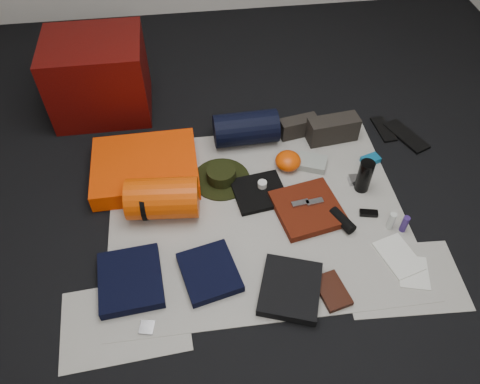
{
  "coord_description": "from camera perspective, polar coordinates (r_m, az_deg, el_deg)",
  "views": [
    {
      "loc": [
        -0.3,
        -1.57,
        2.02
      ],
      "look_at": [
        -0.08,
        0.08,
        0.1
      ],
      "focal_mm": 35.0,
      "sensor_mm": 36.0,
      "label": 1
    }
  ],
  "objects": [
    {
      "name": "floor",
      "position": [
        2.59,
        2.04,
        -2.7
      ],
      "size": [
        4.5,
        4.5,
        0.02
      ],
      "primitive_type": "cube",
      "color": "black",
      "rests_on": "ground"
    },
    {
      "name": "newspaper_mat",
      "position": [
        2.58,
        2.05,
        -2.52
      ],
      "size": [
        1.6,
        1.3,
        0.01
      ],
      "primitive_type": "cube",
      "color": "beige",
      "rests_on": "floor"
    },
    {
      "name": "newspaper_sheet_front_left",
      "position": [
        2.3,
        -13.82,
        -15.01
      ],
      "size": [
        0.61,
        0.44,
        0.0
      ],
      "primitive_type": "cube",
      "rotation": [
        0.0,
        0.0,
        0.07
      ],
      "color": "beige",
      "rests_on": "floor"
    },
    {
      "name": "newspaper_sheet_front_right",
      "position": [
        2.48,
        19.19,
        -9.87
      ],
      "size": [
        0.6,
        0.43,
        0.0
      ],
      "primitive_type": "cube",
      "rotation": [
        0.0,
        0.0,
        -0.05
      ],
      "color": "beige",
      "rests_on": "floor"
    },
    {
      "name": "red_cabinet",
      "position": [
        3.2,
        -16.88,
        13.32
      ],
      "size": [
        0.61,
        0.51,
        0.5
      ],
      "primitive_type": "cube",
      "rotation": [
        0.0,
        0.0,
        0.0
      ],
      "color": "#4F0805",
      "rests_on": "floor"
    },
    {
      "name": "sleeping_pad",
      "position": [
        2.77,
        -11.47,
        2.91
      ],
      "size": [
        0.61,
        0.5,
        0.11
      ],
      "primitive_type": "cube",
      "rotation": [
        0.0,
        0.0,
        0.02
      ],
      "color": "#FA4102",
      "rests_on": "newspaper_mat"
    },
    {
      "name": "stuff_sack",
      "position": [
        2.52,
        -9.4,
        -0.77
      ],
      "size": [
        0.4,
        0.25,
        0.22
      ],
      "primitive_type": "cylinder",
      "rotation": [
        0.0,
        1.57,
        -0.09
      ],
      "color": "#DA4103",
      "rests_on": "newspaper_mat"
    },
    {
      "name": "sack_strap_left",
      "position": [
        2.54,
        -11.63,
        -1.04
      ],
      "size": [
        0.02,
        0.22,
        0.22
      ],
      "primitive_type": "cylinder",
      "rotation": [
        0.0,
        1.57,
        0.0
      ],
      "color": "black",
      "rests_on": "newspaper_mat"
    },
    {
      "name": "sack_strap_right",
      "position": [
        2.52,
        -7.13,
        -0.6
      ],
      "size": [
        0.03,
        0.22,
        0.22
      ],
      "primitive_type": "cylinder",
      "rotation": [
        0.0,
        1.57,
        0.0
      ],
      "color": "black",
      "rests_on": "newspaper_mat"
    },
    {
      "name": "navy_duffel",
      "position": [
        2.9,
        0.72,
        7.75
      ],
      "size": [
        0.4,
        0.22,
        0.2
      ],
      "primitive_type": "cylinder",
      "rotation": [
        0.0,
        1.57,
        0.03
      ],
      "color": "black",
      "rests_on": "newspaper_mat"
    },
    {
      "name": "boonie_brim",
      "position": [
        2.73,
        -2.28,
        1.6
      ],
      "size": [
        0.36,
        0.36,
        0.01
      ],
      "primitive_type": "cylinder",
      "rotation": [
        0.0,
        0.0,
        0.09
      ],
      "color": "black",
      "rests_on": "newspaper_mat"
    },
    {
      "name": "boonie_crown",
      "position": [
        2.7,
        -2.31,
        2.2
      ],
      "size": [
        0.17,
        0.17,
        0.08
      ],
      "primitive_type": "cylinder",
      "color": "black",
      "rests_on": "boonie_brim"
    },
    {
      "name": "hiking_boot_left",
      "position": [
        3.0,
        7.14,
        7.92
      ],
      "size": [
        0.25,
        0.13,
        0.12
      ],
      "primitive_type": "cube",
      "rotation": [
        0.0,
        0.0,
        0.18
      ],
      "color": "black",
      "rests_on": "newspaper_mat"
    },
    {
      "name": "hiking_boot_right",
      "position": [
        2.98,
        11.24,
        7.51
      ],
      "size": [
        0.32,
        0.15,
        0.16
      ],
      "primitive_type": "cube",
      "rotation": [
        0.0,
        0.0,
        0.12
      ],
      "color": "black",
      "rests_on": "newspaper_mat"
    },
    {
      "name": "flip_flop_left",
      "position": [
        3.18,
        17.09,
        7.35
      ],
      "size": [
        0.11,
        0.24,
        0.01
      ],
      "primitive_type": "cube",
      "rotation": [
        0.0,
        0.0,
        0.08
      ],
      "color": "black",
      "rests_on": "floor"
    },
    {
      "name": "flip_flop_right",
      "position": [
        3.18,
        19.6,
        6.46
      ],
      "size": [
        0.23,
        0.33,
        0.02
      ],
      "primitive_type": "cube",
      "rotation": [
        0.0,
        0.0,
        0.4
      ],
      "color": "black",
      "rests_on": "floor"
    },
    {
      "name": "trousers_navy_a",
      "position": [
        2.36,
        -13.2,
        -10.39
      ],
      "size": [
        0.33,
        0.37,
        0.05
      ],
      "primitive_type": "cube",
      "rotation": [
        0.0,
        0.0,
        0.09
      ],
      "color": "black",
      "rests_on": "newspaper_mat"
    },
    {
      "name": "trousers_navy_b",
      "position": [
        2.33,
        -3.74,
        -9.74
      ],
      "size": [
        0.32,
        0.35,
        0.05
      ],
      "primitive_type": "cube",
      "rotation": [
        0.0,
        0.0,
        0.23
      ],
      "color": "black",
      "rests_on": "newspaper_mat"
    },
    {
      "name": "trousers_charcoal",
      "position": [
        2.29,
        6.15,
        -11.63
      ],
      "size": [
        0.37,
        0.39,
        0.05
      ],
      "primitive_type": "cube",
      "rotation": [
        0.0,
        0.0,
        -0.33
      ],
      "color": "black",
      "rests_on": "newspaper_mat"
    },
    {
      "name": "black_tshirt",
      "position": [
        2.65,
        2.39,
        -0.03
      ],
      "size": [
        0.32,
        0.3,
        0.03
      ],
      "primitive_type": "cube",
      "rotation": [
        0.0,
        0.0,
        0.15
      ],
      "color": "black",
      "rests_on": "newspaper_mat"
    },
    {
      "name": "red_shirt",
      "position": [
        2.58,
        8.25,
        -2.03
      ],
      "size": [
        0.4,
        0.4,
        0.05
      ],
      "primitive_type": "cube",
      "rotation": [
        0.0,
        0.0,
        0.2
      ],
      "color": "#511608",
      "rests_on": "newspaper_mat"
    },
    {
      "name": "orange_stuff_sack",
      "position": [
        2.78,
        5.87,
        3.8
      ],
      "size": [
        0.2,
        0.2,
        0.1
      ],
      "primitive_type": "ellipsoid",
      "rotation": [
        0.0,
        0.0,
        0.41
      ],
      "color": "#DA4103",
      "rests_on": "newspaper_mat"
    },
    {
      "name": "first_aid_pouch",
      "position": [
        2.83,
        8.72,
        3.56
      ],
      "size": [
        0.21,
        0.18,
        0.04
      ],
      "primitive_type": "cube",
      "rotation": [
        0.0,
        0.0,
        -0.39
      ],
      "color": "gray",
      "rests_on": "newspaper_mat"
    },
    {
      "name": "water_bottle",
      "position": [
        2.7,
        14.93,
        1.89
      ],
      "size": [
        0.1,
        0.1,
        0.2
      ],
      "primitive_type": "cylinder",
      "rotation": [
        0.0,
        0.0,
        -0.29
      ],
      "color": "black",
      "rests_on": "newspaper_mat"
    },
    {
      "name": "speaker",
      "position": [
        2.56,
        12.35,
        -3.4
      ],
      "size": [
        0.12,
        0.17,
        0.06
      ],
      "primitive_type": "cylinder",
      "rotation": [
        1.57,
        0.0,
        0.45
      ],
      "color": "black",
      "rests_on": "newspaper_mat"
    },
    {
      "name": "compact_camera",
      "position": [
        2.79,
        14.14,
        1.46
      ],
      "size": [
        0.1,
        0.06,
        0.04
      ],
      "primitive_type": "cube",
      "rotation": [
        0.0,
        0.0,
        -0.04
      ],
      "color": "#9D9DA1",
      "rests_on": "newspaper_mat"
    },
    {
      "name": "cyan_case",
      "position": [
        2.93,
        15.63,
        3.82
      ],
      "size": [
        0.12,
        0.1,
        0.03
      ],
      "primitive_type": "cube",
      "rotation": [
        0.0,
        0.0,
        0.31
      ],
      "color": "#0D5984",
      "rests_on": "newspaper_mat"
    },
    {
      "name": "toiletry_purple",
      "position": [
        2.6,
        19.42,
        -3.69
      ],
      "size": [
        0.04,
        0.04,
        0.1
      ],
      "primitive_type": "cylinder",
      "rotation": [
        0.0,
        0.0,
        0.1
      ],
      "color": "navy",
      "rests_on": "newspaper_mat"
    },
    {
      "name": "toiletry_clear",
      "position": [
        2.59,
        17.97,
        -3.35
      ],
      "size": [
        0.05,
        0.05,
        0.11
      ],
      "primitive_type": "cylinder",
      "rotation": [
        0.0,
        0.0,
        -0.42
      ],
      "color": "silver",
      "rests_on": "newspaper_mat"
    },
    {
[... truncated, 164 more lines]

